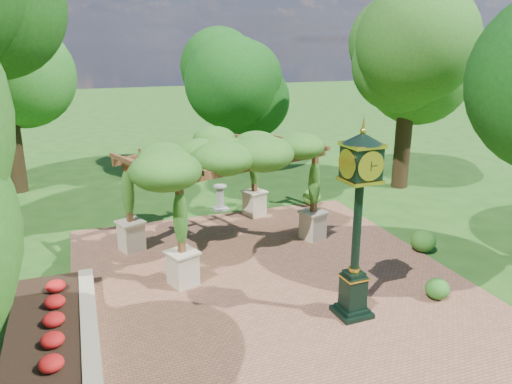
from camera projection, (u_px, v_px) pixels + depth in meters
name	position (u px, v px, depth m)	size (l,w,h in m)	color
ground	(291.00, 308.00, 12.02)	(120.00, 120.00, 0.00)	#1E4714
brick_plaza	(275.00, 288.00, 12.91)	(10.00, 12.00, 0.04)	brown
border_wall	(89.00, 325.00, 10.93)	(0.35, 5.00, 0.40)	#C6B793
flower_bed	(45.00, 334.00, 10.64)	(1.50, 5.00, 0.36)	red
pedestal_clock	(358.00, 210.00, 10.90)	(0.91, 0.91, 4.39)	black
pergola	(223.00, 154.00, 14.82)	(6.51, 5.25, 3.55)	#C3B491
sundial	(220.00, 199.00, 18.80)	(0.56, 0.56, 0.95)	gray
shrub_front	(437.00, 289.00, 12.30)	(0.59, 0.59, 0.53)	#25611B
shrub_mid	(423.00, 241.00, 15.04)	(0.75, 0.75, 0.67)	#265A19
shrub_back	(312.00, 197.00, 19.26)	(0.70, 0.70, 0.63)	#31651D
tree_west_far	(2.00, 60.00, 19.63)	(4.36, 4.36, 7.87)	black
tree_north	(243.00, 82.00, 24.09)	(3.86, 3.86, 6.15)	#351F15
tree_east_far	(411.00, 49.00, 20.19)	(4.19, 4.19, 8.49)	#332213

